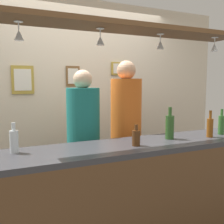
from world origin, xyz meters
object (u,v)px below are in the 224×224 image
at_px(bottle_soda_clear, 14,141).
at_px(bottle_beer_green_import, 221,124).
at_px(bottle_beer_amber_tall, 210,127).
at_px(bottle_beer_brown_stubby, 136,137).
at_px(picture_frame_caricature, 23,80).
at_px(person_right_orange_shirt, 126,124).
at_px(person_middle_teal_shirt, 83,134).
at_px(bottle_champagne_green, 170,126).
at_px(picture_frame_upper_small, 118,69).
at_px(picture_frame_lower_pair, 122,87).
at_px(picture_frame_crest, 73,76).

height_order(bottle_soda_clear, bottle_beer_green_import, bottle_beer_green_import).
distance_m(bottle_soda_clear, bottle_beer_amber_tall, 1.77).
relative_size(bottle_beer_brown_stubby, picture_frame_caricature, 0.53).
distance_m(person_right_orange_shirt, bottle_beer_brown_stubby, 0.73).
relative_size(person_middle_teal_shirt, bottle_beer_amber_tall, 6.32).
height_order(bottle_champagne_green, picture_frame_caricature, picture_frame_caricature).
relative_size(bottle_beer_green_import, bottle_beer_brown_stubby, 1.44).
bearing_deg(bottle_beer_green_import, picture_frame_upper_small, 108.46).
distance_m(bottle_beer_brown_stubby, picture_frame_lower_pair, 1.65).
bearing_deg(bottle_champagne_green, person_middle_teal_shirt, 138.52).
bearing_deg(bottle_beer_green_import, bottle_beer_amber_tall, -164.94).
relative_size(person_middle_teal_shirt, bottle_champagne_green, 5.48).
distance_m(bottle_beer_green_import, picture_frame_lower_pair, 1.52).
bearing_deg(bottle_beer_amber_tall, bottle_soda_clear, 174.17).
xyz_separation_m(picture_frame_lower_pair, picture_frame_upper_small, (-0.06, 0.00, 0.26)).
bearing_deg(bottle_champagne_green, picture_frame_lower_pair, 81.70).
relative_size(person_right_orange_shirt, picture_frame_caricature, 5.15).
xyz_separation_m(bottle_champagne_green, bottle_beer_brown_stubby, (-0.42, -0.10, -0.05)).
relative_size(bottle_beer_amber_tall, picture_frame_upper_small, 1.18).
xyz_separation_m(picture_frame_upper_small, picture_frame_crest, (-0.66, 0.00, -0.11)).
relative_size(person_right_orange_shirt, picture_frame_crest, 6.73).
xyz_separation_m(bottle_beer_amber_tall, picture_frame_upper_small, (-0.26, 1.47, 0.62)).
bearing_deg(person_middle_teal_shirt, bottle_soda_clear, -145.03).
distance_m(picture_frame_lower_pair, picture_frame_upper_small, 0.26).
height_order(person_right_orange_shirt, picture_frame_caricature, person_right_orange_shirt).
height_order(person_right_orange_shirt, bottle_beer_brown_stubby, person_right_orange_shirt).
xyz_separation_m(bottle_champagne_green, bottle_beer_amber_tall, (0.40, -0.10, -0.02)).
relative_size(bottle_beer_green_import, picture_frame_caricature, 0.76).
distance_m(person_middle_teal_shirt, picture_frame_lower_pair, 1.26).
height_order(picture_frame_upper_small, picture_frame_crest, picture_frame_upper_small).
height_order(bottle_beer_green_import, picture_frame_crest, picture_frame_crest).
xyz_separation_m(person_right_orange_shirt, bottle_champagne_green, (0.16, -0.58, 0.05)).
height_order(bottle_soda_clear, bottle_champagne_green, bottle_champagne_green).
bearing_deg(bottle_champagne_green, bottle_beer_amber_tall, -13.67).
bearing_deg(bottle_soda_clear, bottle_beer_amber_tall, -5.83).
xyz_separation_m(person_middle_teal_shirt, person_right_orange_shirt, (0.50, 0.00, 0.07)).
relative_size(bottle_beer_amber_tall, bottle_beer_green_import, 1.00).
height_order(bottle_beer_green_import, picture_frame_lower_pair, picture_frame_lower_pair).
height_order(picture_frame_upper_small, picture_frame_caricature, picture_frame_upper_small).
bearing_deg(picture_frame_lower_pair, bottle_champagne_green, -98.30).
bearing_deg(bottle_beer_amber_tall, picture_frame_lower_pair, 97.83).
bearing_deg(picture_frame_crest, bottle_soda_clear, -123.02).
bearing_deg(picture_frame_lower_pair, picture_frame_crest, 180.00).
distance_m(person_middle_teal_shirt, person_right_orange_shirt, 0.50).
bearing_deg(bottle_beer_brown_stubby, person_middle_teal_shirt, 108.87).
bearing_deg(picture_frame_crest, person_right_orange_shirt, -65.33).
xyz_separation_m(bottle_beer_amber_tall, bottle_beer_brown_stubby, (-0.82, -0.01, -0.03)).
bearing_deg(bottle_champagne_green, bottle_soda_clear, 176.54).
xyz_separation_m(bottle_beer_amber_tall, picture_frame_crest, (-0.92, 1.47, 0.51)).
bearing_deg(bottle_beer_green_import, bottle_soda_clear, 176.42).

